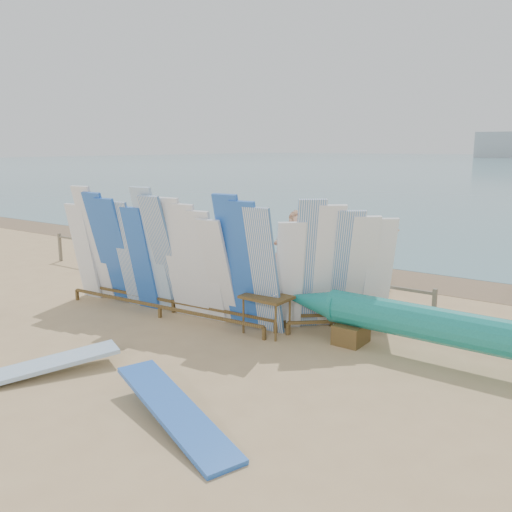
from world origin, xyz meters
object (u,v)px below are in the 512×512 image
Objects in this scene: side_surfboard_rack at (335,272)px; vendor_table at (267,314)px; beach_chair_right at (246,275)px; beachgoer_0 at (98,225)px; beachgoer_5 at (297,243)px; flat_board_d at (176,424)px; main_surfboard_rack at (165,259)px; beachgoer_8 at (346,265)px; outrigger_canoe at (454,331)px; beachgoer_7 at (369,254)px; beachgoer_9 at (384,256)px; beachgoer_11 at (176,223)px; beach_chair_left at (215,269)px; stroller at (250,273)px; beachgoer_2 at (183,246)px; flat_board_b at (34,377)px.

vendor_table is (-0.97, -0.97, -0.79)m from side_surfboard_rack.
beachgoer_0 is at bearing 161.51° from beach_chair_right.
beachgoer_5 is (0.46, 1.83, 0.66)m from beach_chair_right.
main_surfboard_rack is at bearing 65.67° from flat_board_d.
beachgoer_8 is at bearing 84.43° from vendor_table.
outrigger_canoe is at bearing -71.05° from beachgoer_0.
beachgoer_0 is 0.97× the size of beachgoer_7.
flat_board_d is 1.47× the size of beachgoer_9.
beach_chair_right is (-3.55, 1.91, -0.93)m from side_surfboard_rack.
beachgoer_11 is 9.26m from beachgoer_9.
main_surfboard_rack is 3.72m from beach_chair_left.
side_surfboard_rack is at bearing 20.47° from flat_board_d.
beachgoer_11 reaches higher than beach_chair_right.
side_surfboard_rack is 0.39× the size of outrigger_canoe.
stroller is at bearing -166.94° from beachgoer_8.
flat_board_d is 8.98m from beachgoer_2.
beach_chair_left is (-1.88, 6.91, 0.25)m from flat_board_b.
beachgoer_11 is 1.05× the size of beachgoer_2.
beachgoer_5 is at bearing 144.03° from outrigger_canoe.
beachgoer_2 is (-2.39, 0.14, 0.50)m from beach_chair_right.
beachgoer_8 is at bearing 159.95° from beachgoer_9.
side_surfboard_rack is at bearing -26.66° from beach_chair_left.
beachgoer_7 reaches higher than flat_board_b.
outrigger_canoe is 5.38m from beachgoer_7.
main_surfboard_rack is 8.98m from beachgoer_0.
beachgoer_7 is at bearing 52.72° from beachgoer_9.
beach_chair_right is at bearing -175.58° from beachgoer_8.
vendor_table is 0.74× the size of beachgoer_0.
beachgoer_2 is at bearing 123.90° from main_surfboard_rack.
beach_chair_right is 6.77m from beachgoer_11.
flat_board_b is 7.55m from beachgoer_2.
beachgoer_11 is 6.47m from beachgoer_5.
flat_board_b is 2.41× the size of stroller.
beachgoer_0 is (-7.77, 4.48, -0.42)m from main_surfboard_rack.
outrigger_canoe is at bearing 75.13° from beachgoer_11.
beach_chair_left is at bearing 163.07° from beach_chair_right.
beachgoer_2 is (-3.02, 6.87, 0.78)m from flat_board_b.
main_surfboard_rack is at bearing -117.04° from stroller.
beach_chair_right is 0.50× the size of beachgoer_5.
flat_board_d is at bearing -130.35° from side_surfboard_rack.
beachgoer_0 reaches higher than vendor_table.
beachgoer_7 reaches higher than flat_board_d.
flat_board_b is 1.47× the size of beachgoer_9.
beachgoer_8 reaches higher than flat_board_d.
beachgoer_9 is at bearing 12.06° from stroller.
beach_chair_right is (-3.56, 6.54, 0.27)m from flat_board_d.
flat_board_b is at bearing -154.64° from beachgoer_5.
beach_chair_left is (-7.29, 2.63, -0.38)m from outrigger_canoe.
side_surfboard_rack is 6.29m from beachgoer_2.
outrigger_canoe is 14.24m from beachgoer_0.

